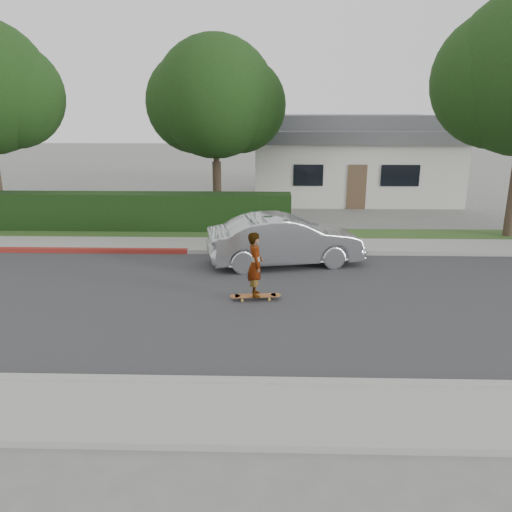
% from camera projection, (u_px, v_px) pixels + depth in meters
% --- Properties ---
extents(ground, '(120.00, 120.00, 0.00)m').
position_uv_depth(ground, '(123.00, 298.00, 12.56)').
color(ground, slate).
rests_on(ground, ground).
extents(road, '(60.00, 8.00, 0.01)m').
position_uv_depth(road, '(123.00, 298.00, 12.56)').
color(road, '#2D2D30').
rests_on(road, ground).
extents(curb_near, '(60.00, 0.20, 0.15)m').
position_uv_depth(curb_near, '(55.00, 380.00, 8.61)').
color(curb_near, '#9E9E99').
rests_on(curb_near, ground).
extents(sidewalk_near, '(60.00, 1.60, 0.12)m').
position_uv_depth(sidewalk_near, '(31.00, 411.00, 7.75)').
color(sidewalk_near, gray).
rests_on(sidewalk_near, ground).
extents(curb_far, '(60.00, 0.20, 0.15)m').
position_uv_depth(curb_far, '(158.00, 251.00, 16.47)').
color(curb_far, '#9E9E99').
rests_on(curb_far, ground).
extents(curb_red_section, '(12.00, 0.21, 0.15)m').
position_uv_depth(curb_red_section, '(9.00, 250.00, 16.60)').
color(curb_red_section, maroon).
rests_on(curb_red_section, ground).
extents(sidewalk_far, '(60.00, 1.60, 0.12)m').
position_uv_depth(sidewalk_far, '(163.00, 244.00, 17.34)').
color(sidewalk_far, gray).
rests_on(sidewalk_far, ground).
extents(planting_strip, '(60.00, 1.60, 0.10)m').
position_uv_depth(planting_strip, '(172.00, 234.00, 18.88)').
color(planting_strip, '#2D4C1E').
rests_on(planting_strip, ground).
extents(hedge, '(15.00, 1.00, 1.50)m').
position_uv_depth(hedge, '(97.00, 212.00, 19.33)').
color(hedge, black).
rests_on(hedge, ground).
extents(tree_center, '(5.66, 4.84, 7.44)m').
position_uv_depth(tree_center, '(215.00, 101.00, 19.95)').
color(tree_center, '#33261C').
rests_on(tree_center, ground).
extents(house, '(10.60, 8.60, 4.30)m').
position_uv_depth(house, '(349.00, 157.00, 27.10)').
color(house, beige).
rests_on(house, ground).
extents(skateboard, '(1.28, 0.39, 0.12)m').
position_uv_depth(skateboard, '(255.00, 296.00, 12.42)').
color(skateboard, '#AF8C30').
rests_on(skateboard, ground).
extents(skateboarder, '(0.45, 0.63, 1.61)m').
position_uv_depth(skateboarder, '(255.00, 264.00, 12.18)').
color(skateboarder, white).
rests_on(skateboarder, skateboard).
extents(car_silver, '(4.88, 2.54, 1.53)m').
position_uv_depth(car_silver, '(285.00, 240.00, 15.11)').
color(car_silver, '#AAADB1').
rests_on(car_silver, ground).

